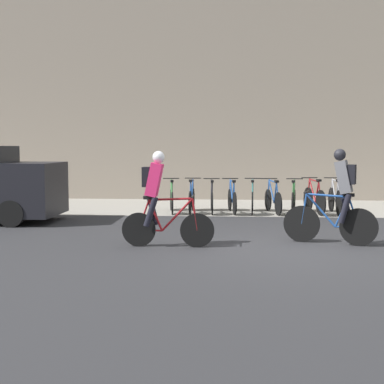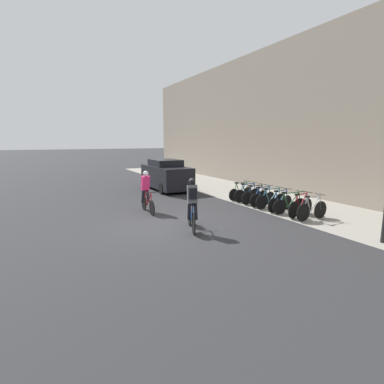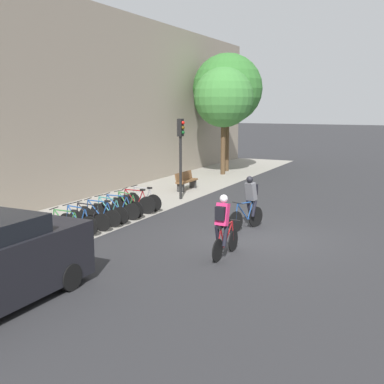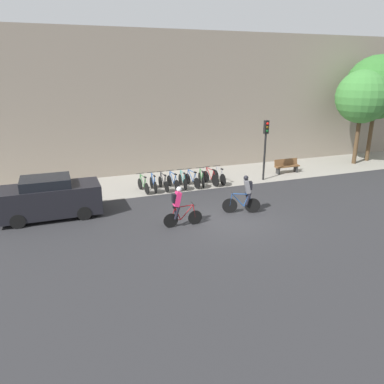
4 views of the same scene
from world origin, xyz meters
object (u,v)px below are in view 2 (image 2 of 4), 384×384
Objects in this scene: parked_bike_6 at (290,205)px; parked_bike_8 at (312,210)px; parked_bike_0 at (241,192)px; parked_bike_2 at (255,196)px; parked_bike_5 at (280,202)px; parked_bike_7 at (300,207)px; parked_bike_3 at (263,198)px; parked_bike_1 at (247,194)px; cyclist_grey at (192,204)px; cyclist_pink at (146,190)px; parked_bike_4 at (271,200)px; parked_car at (166,175)px.

parked_bike_8 reaches higher than parked_bike_6.
parked_bike_0 and parked_bike_2 have the same top height.
parked_bike_0 is 0.97× the size of parked_bike_5.
parked_bike_0 is 4.50m from parked_bike_8.
parked_bike_7 is (2.81, 0.00, 0.02)m from parked_bike_2.
parked_bike_1 is at bearing 179.95° from parked_bike_3.
cyclist_grey reaches higher than parked_bike_6.
parked_bike_7 is at bearing 54.76° from cyclist_pink.
parked_bike_6 is (1.68, 0.00, 0.00)m from parked_bike_3.
parked_bike_3 is 1.00× the size of parked_bike_5.
cyclist_grey is 1.09× the size of parked_bike_5.
cyclist_grey reaches higher than parked_bike_5.
parked_bike_0 is (-0.29, 5.15, -0.56)m from cyclist_pink.
parked_bike_4 is 1.03× the size of parked_bike_7.
cyclist_pink is at bearing -30.93° from parked_car.
parked_bike_6 is 0.37× the size of parked_car.
parked_bike_7 is 8.92m from parked_car.
parked_bike_7 is at bearing 14.06° from parked_car.
parked_bike_5 is at bearing 0.01° from parked_bike_2.
parked_bike_2 is 6.24m from parked_car.
parked_bike_6 is at bearing 0.02° from parked_bike_3.
parked_bike_4 is 7.30m from parked_car.
parked_bike_4 reaches higher than parked_bike_5.
parked_bike_3 is at bearing -179.98° from parked_bike_6.
parked_bike_2 is 2.25m from parked_bike_6.
parked_car reaches higher than parked_bike_1.
parked_bike_1 reaches higher than parked_bike_6.
cyclist_grey reaches higher than parked_bike_3.
parked_bike_2 is (1.12, -0.00, 0.00)m from parked_bike_0.
parked_bike_7 reaches higher than parked_bike_1.
parked_bike_2 is 0.56m from parked_bike_3.
parked_bike_1 is 1.69m from parked_bike_4.
parked_bike_8 is 9.46m from parked_car.
parked_bike_2 is 1.69m from parked_bike_5.
parked_bike_7 is (3.37, 0.00, 0.02)m from parked_bike_1.
cyclist_pink is at bearing -99.17° from parked_bike_2.
parked_bike_7 is 0.38× the size of parked_car.
cyclist_grey is at bearing -80.01° from parked_bike_5.
parked_bike_7 is (1.12, 0.00, 0.02)m from parked_bike_5.
cyclist_pink is at bearing -129.19° from parked_bike_8.
parked_bike_8 reaches higher than parked_bike_5.
parked_bike_1 is 0.37× the size of parked_car.
cyclist_grey reaches higher than parked_bike_8.
parked_bike_5 is 1.68m from parked_bike_8.
parked_bike_1 is 2.25m from parked_bike_5.
parked_bike_8 is (1.68, 0.00, 0.02)m from parked_bike_5.
parked_car reaches higher than parked_bike_8.
cyclist_grey is (3.35, 0.45, -0.00)m from cyclist_pink.
parked_bike_6 is 0.98× the size of parked_bike_7.
parked_bike_0 is at bearing 179.97° from parked_bike_2.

